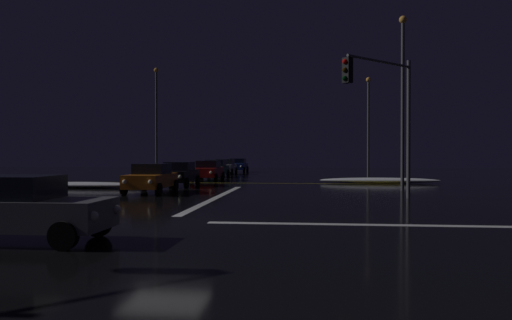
% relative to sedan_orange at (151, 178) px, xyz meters
% --- Properties ---
extents(ground, '(120.00, 120.00, 0.10)m').
position_rel_sedan_orange_xyz_m(ground, '(3.96, -10.82, -0.85)').
color(ground, black).
extents(stop_line_north, '(0.35, 14.86, 0.01)m').
position_rel_sedan_orange_xyz_m(stop_line_north, '(3.96, -2.17, -0.80)').
color(stop_line_north, white).
rests_on(stop_line_north, ground).
extents(centre_line_ns, '(22.00, 0.15, 0.01)m').
position_rel_sedan_orange_xyz_m(centre_line_ns, '(3.96, 9.43, -0.80)').
color(centre_line_ns, yellow).
rests_on(centre_line_ns, ground).
extents(crosswalk_bar_east, '(14.86, 0.40, 0.01)m').
position_rel_sedan_orange_xyz_m(crosswalk_bar_east, '(12.72, -10.82, -0.80)').
color(crosswalk_bar_east, white).
rests_on(crosswalk_bar_east, ground).
extents(snow_bank_left_curb, '(7.71, 1.50, 0.36)m').
position_rel_sedan_orange_xyz_m(snow_bank_left_curb, '(-5.49, 3.58, -0.62)').
color(snow_bank_left_curb, white).
rests_on(snow_bank_left_curb, ground).
extents(snow_bank_right_curb, '(8.46, 1.50, 0.40)m').
position_rel_sedan_orange_xyz_m(snow_bank_right_curb, '(13.42, 10.25, -0.60)').
color(snow_bank_right_curb, white).
rests_on(snow_bank_right_curb, ground).
extents(sedan_orange, '(2.02, 4.33, 1.57)m').
position_rel_sedan_orange_xyz_m(sedan_orange, '(0.00, 0.00, 0.00)').
color(sedan_orange, '#C66014').
rests_on(sedan_orange, ground).
extents(sedan_black, '(2.02, 4.33, 1.57)m').
position_rel_sedan_orange_xyz_m(sedan_black, '(0.02, 5.59, 0.00)').
color(sedan_black, black).
rests_on(sedan_black, ground).
extents(sedan_red, '(2.02, 4.33, 1.57)m').
position_rel_sedan_orange_xyz_m(sedan_red, '(0.58, 12.28, 0.00)').
color(sedan_red, maroon).
rests_on(sedan_red, ground).
extents(sedan_green, '(2.02, 4.33, 1.57)m').
position_rel_sedan_orange_xyz_m(sedan_green, '(0.08, 18.01, 0.00)').
color(sedan_green, '#14512D').
rests_on(sedan_green, ground).
extents(sedan_silver, '(2.02, 4.33, 1.57)m').
position_rel_sedan_orange_xyz_m(sedan_silver, '(-0.10, 24.38, 0.00)').
color(sedan_silver, '#B7B7BC').
rests_on(sedan_silver, ground).
extents(sedan_blue, '(2.02, 4.33, 1.57)m').
position_rel_sedan_orange_xyz_m(sedan_blue, '(0.36, 30.49, 0.00)').
color(sedan_blue, navy).
rests_on(sedan_blue, ground).
extents(sedan_gray_crossing, '(4.33, 2.02, 1.57)m').
position_rel_sedan_orange_xyz_m(sedan_gray_crossing, '(1.47, -14.54, 0.00)').
color(sedan_gray_crossing, slate).
rests_on(sedan_gray_crossing, ground).
extents(traffic_signal_ne, '(3.40, 3.40, 6.47)m').
position_rel_sedan_orange_xyz_m(traffic_signal_ne, '(11.72, -3.07, 3.67)').
color(traffic_signal_ne, '#4C4C51').
rests_on(traffic_signal_ne, ground).
extents(streetlamp_right_near, '(0.44, 0.44, 9.99)m').
position_rel_sedan_orange_xyz_m(streetlamp_right_near, '(13.72, 3.43, 4.90)').
color(streetlamp_right_near, '#424247').
rests_on(streetlamp_right_near, ground).
extents(streetlamp_right_far, '(0.44, 0.44, 8.96)m').
position_rel_sedan_orange_xyz_m(streetlamp_right_far, '(13.72, 19.43, 4.37)').
color(streetlamp_right_far, '#424247').
rests_on(streetlamp_right_far, ground).
extents(streetlamp_left_far, '(0.44, 0.44, 10.15)m').
position_rel_sedan_orange_xyz_m(streetlamp_left_far, '(-5.79, 19.43, 4.98)').
color(streetlamp_left_far, '#424247').
rests_on(streetlamp_left_far, ground).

